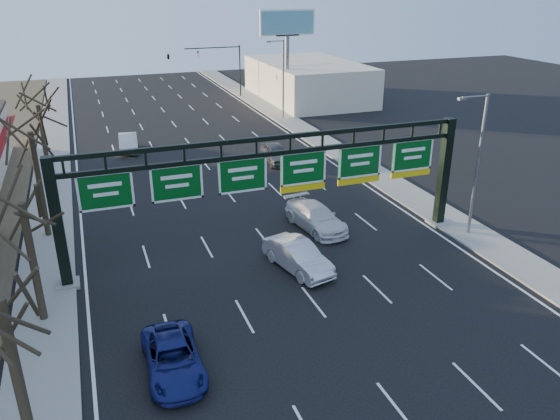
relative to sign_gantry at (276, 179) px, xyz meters
name	(u,v)px	position (x,y,z in m)	size (l,w,h in m)	color
ground	(330,323)	(-0.16, -8.00, -4.63)	(160.00, 160.00, 0.00)	black
sidewalk_left	(50,207)	(-12.96, 12.00, -4.57)	(3.00, 120.00, 0.12)	gray
sidewalk_right	(366,168)	(12.64, 12.00, -4.57)	(3.00, 120.00, 0.12)	gray
lane_markings	(223,187)	(-0.16, 12.00, -4.62)	(21.60, 120.00, 0.01)	white
sign_gantry	(276,179)	(0.00, 0.00, 0.00)	(24.60, 1.20, 7.20)	black
building_right_distant	(308,81)	(19.84, 42.00, -2.13)	(12.00, 20.00, 5.00)	beige
tree_gantry	(17,181)	(-12.96, -3.00, 2.48)	(3.60, 3.60, 8.48)	black
tree_mid	(27,115)	(-12.96, 7.00, 3.23)	(3.60, 3.60, 9.24)	black
tree_far	(35,91)	(-12.96, 17.00, 2.86)	(3.60, 3.60, 8.86)	black
streetlight_near	(477,159)	(12.31, -2.00, 0.45)	(2.15, 0.22, 9.00)	slate
streetlight_far	(282,75)	(12.31, 32.00, 0.45)	(2.15, 0.22, 9.00)	slate
billboard_right	(287,35)	(14.84, 36.98, 4.43)	(7.00, 0.50, 12.00)	slate
traffic_signal_mast	(196,58)	(5.53, 47.00, 0.87)	(10.16, 0.54, 7.00)	black
car_blue_suv	(173,358)	(-7.77, -8.93, -3.95)	(2.25, 4.89, 1.36)	navy
car_silver_sedan	(298,256)	(0.37, -2.53, -3.81)	(1.72, 4.94, 1.63)	silver
car_white_wagon	(316,217)	(3.56, 2.19, -3.83)	(2.23, 5.48, 1.59)	silver
car_grey_far	(276,153)	(5.95, 16.53, -3.80)	(1.95, 4.84, 1.65)	#434549
car_silver_distant	(128,143)	(-6.10, 24.83, -3.83)	(1.69, 4.83, 1.59)	#B8B8BD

